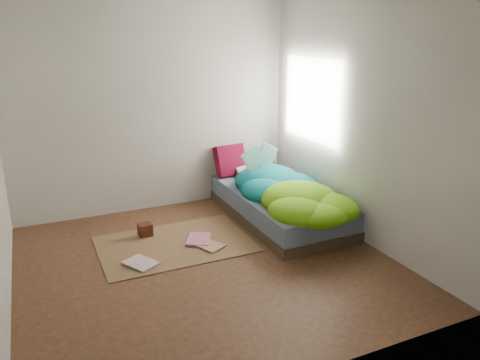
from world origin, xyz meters
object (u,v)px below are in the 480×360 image
at_px(bed, 279,206).
at_px(floor_book_a, 132,268).
at_px(wooden_box, 145,230).
at_px(pillow_magenta, 230,160).
at_px(floor_book_b, 187,239).
at_px(open_book, 261,149).

relative_size(bed, floor_book_a, 6.35).
bearing_deg(bed, wooden_box, 174.02).
height_order(bed, pillow_magenta, pillow_magenta).
distance_m(pillow_magenta, floor_book_b, 1.54).
bearing_deg(floor_book_a, bed, -12.68).
bearing_deg(pillow_magenta, floor_book_b, -140.57).
relative_size(pillow_magenta, wooden_box, 2.91).
height_order(pillow_magenta, open_book, open_book).
bearing_deg(bed, floor_book_b, -172.80).
height_order(bed, open_book, open_book).
bearing_deg(floor_book_b, pillow_magenta, 74.65).
distance_m(bed, wooden_box, 1.62).
height_order(pillow_magenta, wooden_box, pillow_magenta).
xyz_separation_m(bed, wooden_box, (-1.61, 0.17, -0.09)).
xyz_separation_m(open_book, wooden_box, (-1.52, -0.16, -0.73)).
xyz_separation_m(open_book, floor_book_b, (-1.13, -0.48, -0.78)).
bearing_deg(pillow_magenta, floor_book_a, -146.97).
relative_size(bed, pillow_magenta, 4.89).
relative_size(open_book, floor_book_b, 1.31).
distance_m(open_book, floor_book_b, 1.46).
bearing_deg(bed, open_book, 106.38).
relative_size(wooden_box, floor_book_b, 0.42).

